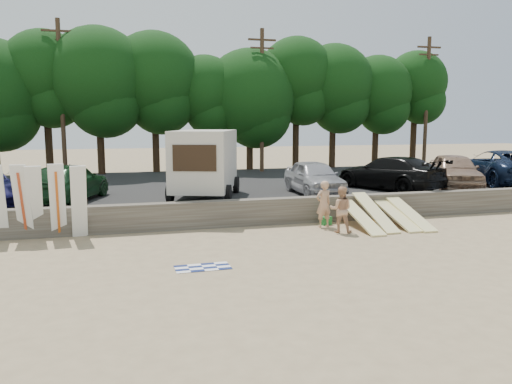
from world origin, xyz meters
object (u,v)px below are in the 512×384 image
car_2 (314,177)px  car_4 (454,171)px  car_1 (68,182)px  car_3 (389,173)px  cooler (326,221)px  box_trailer (205,160)px  beachgoer_a (324,204)px  beachgoer_b (341,210)px  car_5 (500,167)px

car_2 → car_4: 7.46m
car_1 → car_4: 17.85m
car_3 → car_4: car_4 is taller
car_4 → cooler: (-8.23, -3.49, -1.38)m
car_4 → box_trailer: bearing=-156.5°
box_trailer → beachgoer_a: 5.67m
car_4 → beachgoer_a: size_ratio=2.82×
car_2 → car_3: car_3 is taller
cooler → beachgoer_a: bearing=-138.0°
box_trailer → car_4: size_ratio=1.01×
box_trailer → beachgoer_b: bearing=-31.5°
box_trailer → beachgoer_b: 6.57m
car_4 → cooler: bearing=-133.1°
car_1 → car_2: size_ratio=1.06×
car_2 → car_5: (10.78, 1.06, 0.12)m
beachgoer_a → car_3: bearing=-151.9°
beachgoer_b → cooler: bearing=-64.7°
car_2 → beachgoer_b: (-0.80, -4.56, -0.63)m
car_5 → car_1: bearing=15.3°
beachgoer_b → car_3: bearing=-107.4°
car_5 → beachgoer_b: bearing=40.4°
beachgoer_a → car_1: bearing=-35.8°
car_3 → beachgoer_a: 6.61m
beachgoer_a → cooler: 0.85m
beachgoer_a → cooler: size_ratio=4.60×
car_3 → box_trailer: bearing=-21.6°
car_3 → car_4: size_ratio=1.11×
box_trailer → car_5: 15.65m
car_4 → beachgoer_b: bearing=-125.6°
car_5 → beachgoer_a: car_5 is taller
box_trailer → car_2: 4.93m
box_trailer → car_4: box_trailer is taller
car_5 → beachgoer_b: car_5 is taller
box_trailer → car_1: size_ratio=1.05×
cooler → beachgoer_b: bearing=-103.4°
car_2 → box_trailer: bearing=177.5°
cooler → box_trailer: bearing=125.9°
car_2 → cooler: 3.53m
car_2 → car_3: size_ratio=0.82×
cooler → car_1: bearing=145.0°
beachgoer_b → cooler: 1.52m
car_2 → car_1: bearing=178.0°
car_1 → car_4: size_ratio=0.96×
beachgoer_a → car_2: bearing=-117.2°
box_trailer → car_1: (-5.55, 0.36, -0.79)m
car_4 → car_5: 3.41m
box_trailer → cooler: 5.83m
car_3 → car_4: 3.40m
car_4 → car_5: (3.33, 0.76, 0.04)m
box_trailer → car_4: (12.29, -0.10, -0.76)m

